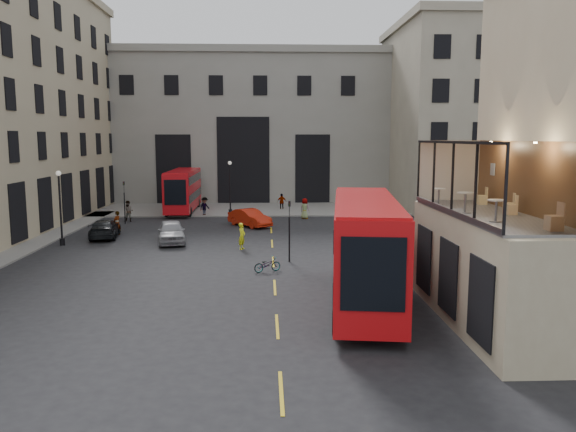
{
  "coord_description": "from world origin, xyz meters",
  "views": [
    {
      "loc": [
        -2.43,
        -22.02,
        7.63
      ],
      "look_at": [
        -1.12,
        11.06,
        3.0
      ],
      "focal_mm": 35.0,
      "sensor_mm": 36.0,
      "label": 1
    }
  ],
  "objects_px": {
    "bicycle": "(267,265)",
    "cafe_table_mid": "(465,199)",
    "traffic_light_far": "(124,197)",
    "pedestrian_c": "(282,202)",
    "pedestrian_b": "(205,207)",
    "street_lamp_a": "(61,212)",
    "pedestrian_e": "(117,223)",
    "bus_far": "(183,189)",
    "cafe_table_far": "(439,194)",
    "cafe_chair_b": "(512,209)",
    "cafe_chair_c": "(509,208)",
    "car_a": "(171,232)",
    "cyclist": "(242,236)",
    "car_c": "(105,229)",
    "pedestrian_a": "(128,211)",
    "cafe_table_near": "(496,207)",
    "traffic_light_near": "(289,223)",
    "bus_near": "(365,245)",
    "pedestrian_d": "(305,209)",
    "cafe_chair_a": "(554,222)",
    "car_b": "(250,218)",
    "street_lamp_b": "(230,191)",
    "cafe_chair_d": "(482,199)"
  },
  "relations": [
    {
      "from": "bus_near",
      "to": "cafe_table_far",
      "type": "xyz_separation_m",
      "value": [
        3.32,
        -0.01,
        2.36
      ]
    },
    {
      "from": "car_b",
      "to": "cafe_chair_d",
      "type": "xyz_separation_m",
      "value": [
        11.32,
        -23.02,
        4.09
      ]
    },
    {
      "from": "street_lamp_b",
      "to": "cafe_chair_a",
      "type": "bearing_deg",
      "value": -71.14
    },
    {
      "from": "car_b",
      "to": "car_c",
      "type": "height_order",
      "value": "car_b"
    },
    {
      "from": "pedestrian_c",
      "to": "street_lamp_a",
      "type": "bearing_deg",
      "value": 40.49
    },
    {
      "from": "bus_far",
      "to": "cafe_table_mid",
      "type": "distance_m",
      "value": 39.43
    },
    {
      "from": "cyclist",
      "to": "pedestrian_a",
      "type": "distance_m",
      "value": 17.13
    },
    {
      "from": "pedestrian_b",
      "to": "pedestrian_e",
      "type": "distance_m",
      "value": 11.98
    },
    {
      "from": "bicycle",
      "to": "cafe_table_far",
      "type": "relative_size",
      "value": 2.14
    },
    {
      "from": "cafe_table_near",
      "to": "traffic_light_near",
      "type": "bearing_deg",
      "value": 116.06
    },
    {
      "from": "traffic_light_far",
      "to": "pedestrian_c",
      "type": "relative_size",
      "value": 2.15
    },
    {
      "from": "car_c",
      "to": "cafe_table_near",
      "type": "height_order",
      "value": "cafe_table_near"
    },
    {
      "from": "street_lamp_a",
      "to": "car_c",
      "type": "distance_m",
      "value": 4.06
    },
    {
      "from": "street_lamp_b",
      "to": "cafe_chair_a",
      "type": "relative_size",
      "value": 5.7
    },
    {
      "from": "bicycle",
      "to": "pedestrian_b",
      "type": "distance_m",
      "value": 24.05
    },
    {
      "from": "pedestrian_e",
      "to": "cafe_table_mid",
      "type": "bearing_deg",
      "value": 65.59
    },
    {
      "from": "cafe_chair_d",
      "to": "cafe_chair_a",
      "type": "bearing_deg",
      "value": -93.43
    },
    {
      "from": "car_a",
      "to": "cafe_table_mid",
      "type": "bearing_deg",
      "value": -61.3
    },
    {
      "from": "street_lamp_a",
      "to": "cafe_table_far",
      "type": "xyz_separation_m",
      "value": [
        22.43,
        -14.96,
        2.71
      ]
    },
    {
      "from": "cafe_chair_a",
      "to": "pedestrian_e",
      "type": "bearing_deg",
      "value": 128.84
    },
    {
      "from": "pedestrian_d",
      "to": "cafe_chair_a",
      "type": "relative_size",
      "value": 2.09
    },
    {
      "from": "car_a",
      "to": "cyclist",
      "type": "bearing_deg",
      "value": -37.21
    },
    {
      "from": "street_lamp_b",
      "to": "pedestrian_e",
      "type": "height_order",
      "value": "street_lamp_b"
    },
    {
      "from": "pedestrian_a",
      "to": "cafe_table_mid",
      "type": "xyz_separation_m",
      "value": [
        20.66,
        -29.01,
        4.19
      ]
    },
    {
      "from": "pedestrian_c",
      "to": "cafe_chair_d",
      "type": "height_order",
      "value": "cafe_chair_d"
    },
    {
      "from": "traffic_light_far",
      "to": "bus_far",
      "type": "xyz_separation_m",
      "value": [
        4.06,
        7.95,
        0.01
      ]
    },
    {
      "from": "pedestrian_b",
      "to": "cafe_table_far",
      "type": "xyz_separation_m",
      "value": [
        13.85,
        -29.64,
        4.17
      ]
    },
    {
      "from": "bicycle",
      "to": "cafe_table_mid",
      "type": "distance_m",
      "value": 13.04
    },
    {
      "from": "bus_near",
      "to": "traffic_light_far",
      "type": "bearing_deg",
      "value": 124.45
    },
    {
      "from": "bicycle",
      "to": "pedestrian_e",
      "type": "distance_m",
      "value": 17.39
    },
    {
      "from": "car_c",
      "to": "pedestrian_b",
      "type": "xyz_separation_m",
      "value": [
        6.38,
        11.71,
        0.23
      ]
    },
    {
      "from": "car_a",
      "to": "pedestrian_a",
      "type": "bearing_deg",
      "value": 107.63
    },
    {
      "from": "street_lamp_b",
      "to": "pedestrian_a",
      "type": "distance_m",
      "value": 10.25
    },
    {
      "from": "pedestrian_b",
      "to": "street_lamp_a",
      "type": "bearing_deg",
      "value": -171.58
    },
    {
      "from": "cafe_chair_b",
      "to": "traffic_light_near",
      "type": "bearing_deg",
      "value": 124.01
    },
    {
      "from": "cafe_table_far",
      "to": "cafe_chair_b",
      "type": "height_order",
      "value": "cafe_chair_b"
    },
    {
      "from": "traffic_light_far",
      "to": "pedestrian_d",
      "type": "xyz_separation_m",
      "value": [
        16.24,
        2.53,
        -1.45
      ]
    },
    {
      "from": "pedestrian_b",
      "to": "cafe_table_far",
      "type": "relative_size",
      "value": 2.47
    },
    {
      "from": "bicycle",
      "to": "cafe_chair_b",
      "type": "relative_size",
      "value": 2.08
    },
    {
      "from": "cafe_table_near",
      "to": "cafe_table_mid",
      "type": "height_order",
      "value": "cafe_table_mid"
    },
    {
      "from": "bus_near",
      "to": "cafe_chair_a",
      "type": "height_order",
      "value": "cafe_chair_a"
    },
    {
      "from": "pedestrian_b",
      "to": "cafe_table_far",
      "type": "distance_m",
      "value": 32.98
    },
    {
      "from": "bus_near",
      "to": "cafe_table_far",
      "type": "relative_size",
      "value": 16.53
    },
    {
      "from": "bicycle",
      "to": "traffic_light_near",
      "type": "bearing_deg",
      "value": -51.66
    },
    {
      "from": "bus_near",
      "to": "cafe_table_mid",
      "type": "xyz_separation_m",
      "value": [
        3.56,
        -2.77,
        2.42
      ]
    },
    {
      "from": "pedestrian_a",
      "to": "cafe_chair_b",
      "type": "relative_size",
      "value": 2.48
    },
    {
      "from": "car_b",
      "to": "car_c",
      "type": "xyz_separation_m",
      "value": [
        -10.96,
        -5.16,
        -0.05
      ]
    },
    {
      "from": "bus_far",
      "to": "car_c",
      "type": "height_order",
      "value": "bus_far"
    },
    {
      "from": "cafe_table_mid",
      "to": "cafe_chair_c",
      "type": "bearing_deg",
      "value": -13.99
    },
    {
      "from": "street_lamp_b",
      "to": "cafe_chair_b",
      "type": "height_order",
      "value": "cafe_chair_b"
    }
  ]
}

